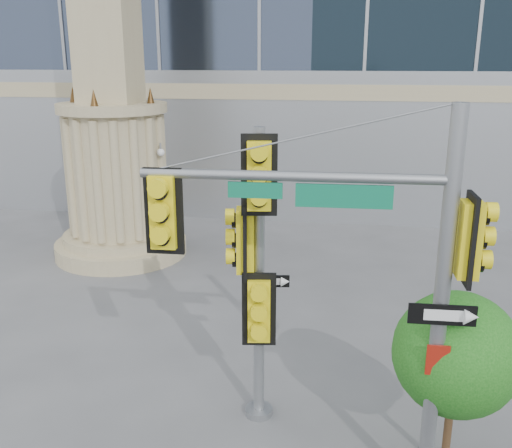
# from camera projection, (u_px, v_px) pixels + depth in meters

# --- Properties ---
(ground) EXTENTS (120.00, 120.00, 0.00)m
(ground) POSITION_uv_depth(u_px,v_px,m) (250.00, 436.00, 10.18)
(ground) COLOR #545456
(ground) RESTS_ON ground
(monument) EXTENTS (4.40, 4.40, 16.60)m
(monument) POSITION_uv_depth(u_px,v_px,m) (111.00, 89.00, 18.06)
(monument) COLOR tan
(monument) RESTS_ON ground
(main_signal_pole) EXTENTS (4.64, 0.57, 5.97)m
(main_signal_pole) POSITION_uv_depth(u_px,v_px,m) (364.00, 269.00, 7.86)
(main_signal_pole) COLOR slate
(main_signal_pole) RESTS_ON ground
(secondary_signal_pole) EXTENTS (0.98, 0.71, 5.42)m
(secondary_signal_pole) POSITION_uv_depth(u_px,v_px,m) (256.00, 258.00, 9.80)
(secondary_signal_pole) COLOR slate
(secondary_signal_pole) RESTS_ON ground
(street_tree) EXTENTS (1.99, 1.95, 3.10)m
(street_tree) POSITION_uv_depth(u_px,v_px,m) (458.00, 358.00, 8.78)
(street_tree) COLOR tan
(street_tree) RESTS_ON ground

